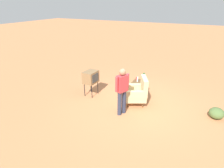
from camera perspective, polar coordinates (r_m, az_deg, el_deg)
The scene contains 10 objects.
ground_plane at distance 7.29m, azimuth 7.46°, elevation -6.20°, with size 60.00×60.00×0.00m, color #C17A4C.
armchair at distance 7.14m, azimuth 7.72°, elevation -2.35°, with size 1.03×1.04×1.06m.
side_table at distance 7.84m, azimuth 8.33°, elevation 0.15°, with size 0.56×0.56×0.60m.
tv_on_stand at distance 7.71m, azimuth -6.36°, elevation 2.04°, with size 0.62×0.48×1.03m.
person_standing at distance 6.27m, azimuth 3.04°, elevation -1.50°, with size 0.53×0.35×1.64m.
soda_can_red at distance 7.93m, azimuth 7.43°, elevation 1.64°, with size 0.07×0.07×0.12m, color red.
bottle_short_clear at distance 7.74m, azimuth 7.65°, elevation 1.39°, with size 0.06×0.06×0.20m, color silver.
bottle_wine_green at distance 7.89m, azimuth 9.44°, elevation 2.18°, with size 0.07×0.07×0.32m, color #1E5623.
flower_vase at distance 7.58m, azimuth 9.46°, elevation 1.17°, with size 0.15×0.10×0.27m.
shrub_near at distance 7.26m, azimuth 28.79°, elevation -7.65°, with size 0.48×0.48×0.37m, color #516B38.
Camera 1 is at (6.04, 1.94, 3.59)m, focal length 30.57 mm.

